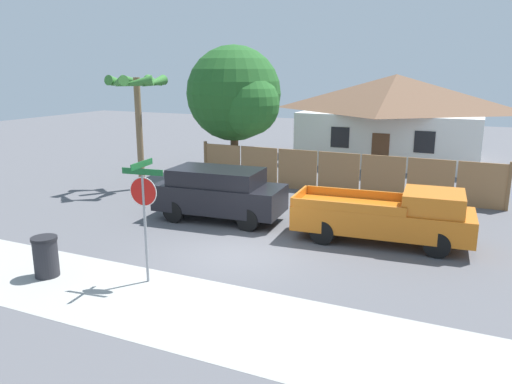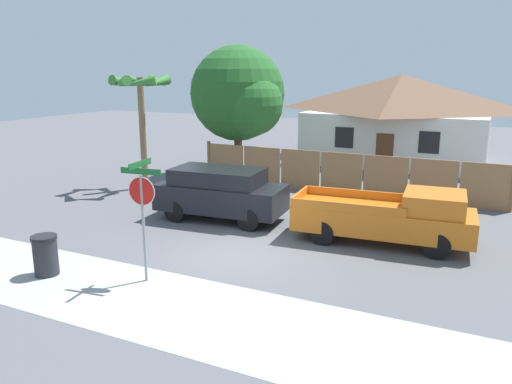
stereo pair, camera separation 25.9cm
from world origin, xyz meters
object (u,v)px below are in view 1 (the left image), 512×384
at_px(oak_tree, 237,96).
at_px(red_suv, 219,192).
at_px(house, 394,116).
at_px(trash_bin, 46,256).
at_px(palm_tree, 137,92).
at_px(orange_pickup, 389,216).
at_px(stop_sign, 144,201).

xyz_separation_m(oak_tree, red_suv, (2.91, -7.22, -2.96)).
bearing_deg(house, trash_bin, -103.51).
xyz_separation_m(palm_tree, orange_pickup, (11.38, -2.75, -3.42)).
relative_size(red_suv, trash_bin, 4.37).
height_order(palm_tree, stop_sign, palm_tree).
distance_m(oak_tree, palm_tree, 5.15).
distance_m(oak_tree, stop_sign, 13.39).
bearing_deg(stop_sign, trash_bin, -169.77).
bearing_deg(red_suv, oak_tree, 107.45).
relative_size(house, stop_sign, 3.38).
bearing_deg(palm_tree, house, 53.61).
distance_m(oak_tree, orange_pickup, 11.81).
xyz_separation_m(oak_tree, palm_tree, (-2.56, -4.45, 0.31)).
height_order(stop_sign, trash_bin, stop_sign).
bearing_deg(oak_tree, trash_bin, -84.61).
xyz_separation_m(house, palm_tree, (-8.92, -12.10, 1.70)).
bearing_deg(oak_tree, red_suv, -68.04).
bearing_deg(oak_tree, orange_pickup, -39.23).
bearing_deg(house, palm_tree, -126.39).
xyz_separation_m(house, oak_tree, (-6.35, -7.64, 1.39)).
relative_size(house, oak_tree, 1.63).
height_order(oak_tree, palm_tree, oak_tree).
xyz_separation_m(house, stop_sign, (-2.50, -20.33, -0.47)).
bearing_deg(house, oak_tree, -129.73).
bearing_deg(orange_pickup, stop_sign, -136.68).
bearing_deg(red_suv, orange_pickup, -4.31).
bearing_deg(orange_pickup, oak_tree, 136.27).
height_order(red_suv, trash_bin, red_suv).
xyz_separation_m(house, orange_pickup, (2.47, -14.85, -1.73)).
distance_m(orange_pickup, trash_bin, 9.83).
bearing_deg(house, orange_pickup, -80.56).
bearing_deg(palm_tree, trash_bin, -67.02).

